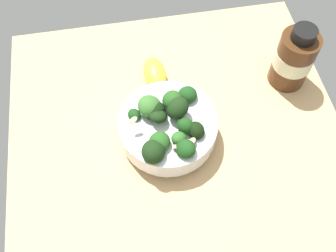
{
  "coord_description": "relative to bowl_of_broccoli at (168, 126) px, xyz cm",
  "views": [
    {
      "loc": [
        33.74,
        -7.98,
        64.29
      ],
      "look_at": [
        -0.59,
        -1.88,
        4.0
      ],
      "focal_mm": 41.07,
      "sensor_mm": 36.0,
      "label": 1
    }
  ],
  "objects": [
    {
      "name": "ground_plane",
      "position": [
        0.4,
        1.94,
        -6.2
      ],
      "size": [
        63.6,
        63.6,
        3.82
      ],
      "primitive_type": "cube",
      "color": "tan"
    },
    {
      "name": "bowl_of_broccoli",
      "position": [
        0.0,
        0.0,
        0.0
      ],
      "size": [
        18.09,
        17.92,
        10.41
      ],
      "color": "white",
      "rests_on": "ground_plane"
    },
    {
      "name": "lemon_wedge",
      "position": [
        -13.9,
        -0.23,
        -2.21
      ],
      "size": [
        8.25,
        4.85,
        4.17
      ],
      "primitive_type": "ellipsoid",
      "rotation": [
        0.0,
        0.0,
        0.06
      ],
      "color": "yellow",
      "rests_on": "ground_plane"
    },
    {
      "name": "bottle_tall",
      "position": [
        -9.52,
        26.56,
        2.09
      ],
      "size": [
        7.63,
        7.63,
        14.12
      ],
      "color": "#472814",
      "rests_on": "ground_plane"
    }
  ]
}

